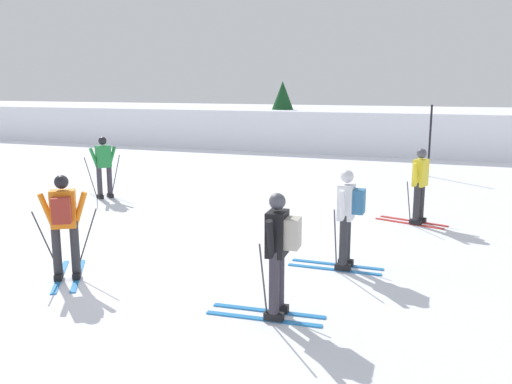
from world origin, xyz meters
TOP-DOWN VIEW (x-y plane):
  - ground_plane at (0.00, 0.00)m, footprint 120.00×120.00m
  - far_snow_ridge at (0.00, 19.99)m, footprint 80.00×8.67m
  - skier_white at (3.45, 0.50)m, footprint 1.61×1.00m
  - skier_yellow at (4.35, 4.14)m, footprint 1.64×0.97m
  - skier_green at (-3.97, 4.01)m, footprint 1.51×1.25m
  - skier_black at (3.00, -1.80)m, footprint 1.62×1.00m
  - skier_orange at (-0.63, -1.62)m, footprint 1.18×1.55m
  - trail_marker_pole at (4.16, 11.07)m, footprint 0.07×0.07m
  - conifer_far_left at (-3.21, 17.55)m, footprint 2.10×2.10m

SIDE VIEW (x-z plane):
  - ground_plane at x=0.00m, z-range 0.00..0.00m
  - skier_yellow at x=4.35m, z-range 0.06..1.77m
  - skier_green at x=-3.97m, z-range 0.06..1.77m
  - far_snow_ridge at x=0.00m, z-range 0.00..1.90m
  - skier_orange at x=-0.63m, z-range 0.10..1.81m
  - skier_white at x=3.45m, z-range 0.10..1.81m
  - skier_black at x=3.00m, z-range 0.10..1.81m
  - trail_marker_pole at x=4.16m, z-range 0.00..2.44m
  - conifer_far_left at x=-3.21m, z-range 0.28..3.56m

